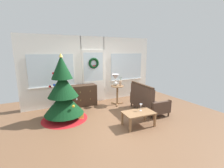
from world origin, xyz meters
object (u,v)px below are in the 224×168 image
at_px(christmas_tree, 63,95).
at_px(table_lamp, 115,78).
at_px(dresser_cabinet, 84,95).
at_px(wine_glass, 141,106).
at_px(coffee_table, 139,114).
at_px(settee_sofa, 146,101).
at_px(flower_vase, 120,83).
at_px(gift_box, 80,116).
at_px(side_table, 117,91).

bearing_deg(christmas_tree, table_lamp, 13.22).
relative_size(dresser_cabinet, wine_glass, 4.72).
relative_size(dresser_cabinet, coffee_table, 1.05).
height_order(settee_sofa, table_lamp, table_lamp).
bearing_deg(dresser_cabinet, flower_vase, -23.04).
distance_m(dresser_cabinet, table_lamp, 1.34).
height_order(flower_vase, wine_glass, flower_vase).
height_order(christmas_tree, table_lamp, christmas_tree).
xyz_separation_m(coffee_table, gift_box, (-1.29, 1.16, -0.25)).
distance_m(settee_sofa, gift_box, 2.20).
height_order(table_lamp, wine_glass, table_lamp).
relative_size(table_lamp, wine_glass, 2.26).
relative_size(settee_sofa, flower_vase, 4.07).
bearing_deg(christmas_tree, coffee_table, -38.69).
bearing_deg(side_table, gift_box, -158.57).
bearing_deg(coffee_table, dresser_cabinet, 109.92).
bearing_deg(coffee_table, table_lamp, 81.47).
xyz_separation_m(side_table, table_lamp, (-0.06, 0.04, 0.50)).
bearing_deg(side_table, dresser_cabinet, 157.70).
relative_size(christmas_tree, dresser_cabinet, 2.13).
xyz_separation_m(table_lamp, coffee_table, (-0.28, -1.84, -0.68)).
relative_size(side_table, coffee_table, 0.83).
height_order(dresser_cabinet, wine_glass, dresser_cabinet).
bearing_deg(gift_box, flower_vase, 18.51).
height_order(christmas_tree, settee_sofa, christmas_tree).
xyz_separation_m(flower_vase, gift_box, (-1.72, -0.58, -0.76)).
height_order(dresser_cabinet, table_lamp, table_lamp).
xyz_separation_m(christmas_tree, side_table, (2.05, 0.43, -0.23)).
distance_m(christmas_tree, gift_box, 0.82).
xyz_separation_m(flower_vase, coffee_table, (-0.44, -1.74, -0.51)).
relative_size(dresser_cabinet, gift_box, 5.66).
relative_size(side_table, gift_box, 4.47).
bearing_deg(side_table, wine_glass, -97.27).
relative_size(side_table, wine_glass, 3.73).
relative_size(settee_sofa, wine_glass, 7.30).
height_order(settee_sofa, gift_box, settee_sofa).
height_order(wine_glass, gift_box, wine_glass).
distance_m(christmas_tree, coffee_table, 2.23).
relative_size(christmas_tree, side_table, 2.69).
relative_size(settee_sofa, table_lamp, 3.24).
xyz_separation_m(christmas_tree, coffee_table, (1.71, -1.37, -0.41)).
distance_m(coffee_table, gift_box, 1.75).
bearing_deg(christmas_tree, gift_box, -26.23).
bearing_deg(table_lamp, wine_glass, -95.20).
bearing_deg(side_table, table_lamp, 146.31).
distance_m(settee_sofa, wine_glass, 1.01).
relative_size(dresser_cabinet, table_lamp, 2.09).
height_order(dresser_cabinet, gift_box, dresser_cabinet).
xyz_separation_m(wine_glass, gift_box, (-1.40, 1.10, -0.45)).
relative_size(side_table, table_lamp, 1.65).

